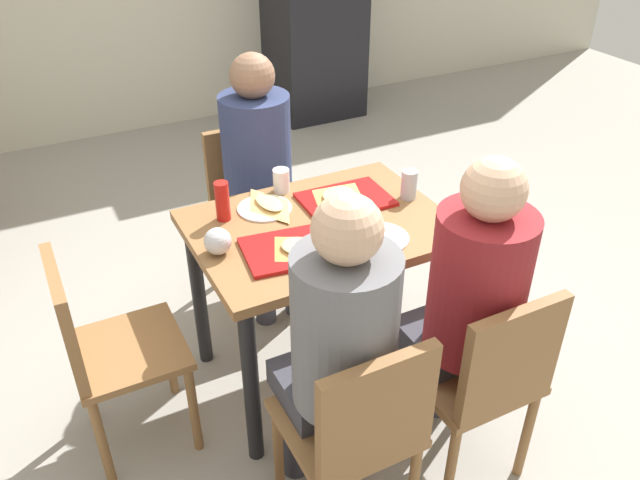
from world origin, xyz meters
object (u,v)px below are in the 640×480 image
object	(u,v)px
pizza_slice_a	(297,247)
soda_can	(409,184)
main_table	(320,250)
chair_near_right	(485,376)
person_far_side	(260,167)
paper_plate_near_edge	(380,238)
person_in_brown_jacket	(468,295)
pizza_slice_b	(338,196)
paper_plate_center	(265,208)
condiment_bottle	(222,201)
plastic_cup_b	(366,250)
foil_bundle	(218,241)
plastic_cup_a	(281,180)
pizza_slice_c	(269,204)
chair_near_left	(359,428)
chair_far_side	(252,200)
chair_left_end	(102,345)
person_in_red	(338,340)
tray_red_near	(294,249)
tray_red_far	(345,199)

from	to	relation	value
pizza_slice_a	soda_can	world-z (taller)	soda_can
main_table	soda_can	xyz separation A→B (m)	(0.42, 0.02, 0.18)
chair_near_right	person_far_side	xyz separation A→B (m)	(-0.25, 1.36, 0.25)
paper_plate_near_edge	soda_can	size ratio (longest dim) A/B	1.80
person_in_brown_jacket	pizza_slice_b	world-z (taller)	person_in_brown_jacket
paper_plate_center	condiment_bottle	size ratio (longest dim) A/B	1.38
chair_near_right	soda_can	xyz separation A→B (m)	(0.17, 0.77, 0.33)
plastic_cup_b	foil_bundle	xyz separation A→B (m)	(-0.44, 0.29, 0.00)
person_far_side	plastic_cup_a	bearing A→B (deg)	-94.74
pizza_slice_c	person_in_brown_jacket	bearing A→B (deg)	-65.32
person_in_brown_jacket	paper_plate_center	size ratio (longest dim) A/B	5.77
paper_plate_near_edge	main_table	bearing A→B (deg)	126.50
plastic_cup_a	person_far_side	bearing A→B (deg)	85.26
chair_near_right	plastic_cup_a	distance (m)	1.14
person_far_side	paper_plate_near_edge	bearing A→B (deg)	-79.60
main_table	chair_near_left	distance (m)	0.80
pizza_slice_a	plastic_cup_a	bearing A→B (deg)	72.71
chair_far_side	person_in_brown_jacket	distance (m)	1.40
chair_left_end	pizza_slice_c	distance (m)	0.83
chair_near_right	plastic_cup_b	size ratio (longest dim) A/B	8.60
person_in_brown_jacket	person_in_red	bearing A→B (deg)	180.00
chair_far_side	person_in_brown_jacket	bearing A→B (deg)	-79.67
tray_red_near	chair_near_left	bearing A→B (deg)	-96.82
person_far_side	paper_plate_center	xyz separation A→B (m)	(-0.15, -0.41, 0.03)
plastic_cup_b	foil_bundle	world-z (taller)	same
person_far_side	pizza_slice_c	xyz separation A→B (m)	(-0.13, -0.40, 0.04)
paper_plate_near_edge	condiment_bottle	distance (m)	0.62
plastic_cup_b	soda_can	distance (m)	0.51
chair_near_right	plastic_cup_a	world-z (taller)	plastic_cup_a
plastic_cup_a	soda_can	distance (m)	0.53
person_far_side	paper_plate_near_edge	distance (m)	0.82
person_in_red	foil_bundle	bearing A→B (deg)	106.36
chair_near_left	chair_left_end	size ratio (longest dim) A/B	1.00
person_in_brown_jacket	pizza_slice_c	xyz separation A→B (m)	(-0.37, 0.81, 0.04)
tray_red_near	paper_plate_center	distance (m)	0.33
paper_plate_near_edge	pizza_slice_b	bearing A→B (deg)	89.96
tray_red_near	plastic_cup_a	xyz separation A→B (m)	(0.15, 0.44, 0.04)
foil_bundle	condiment_bottle	bearing A→B (deg)	65.67
pizza_slice_c	condiment_bottle	size ratio (longest dim) A/B	1.54
chair_far_side	plastic_cup_a	distance (m)	0.54
chair_near_right	paper_plate_near_edge	size ratio (longest dim) A/B	3.91
pizza_slice_a	pizza_slice_c	world-z (taller)	pizza_slice_a
chair_far_side	condiment_bottle	world-z (taller)	condiment_bottle
chair_near_left	person_in_brown_jacket	size ratio (longest dim) A/B	0.68
paper_plate_center	plastic_cup_b	size ratio (longest dim) A/B	2.20
soda_can	foil_bundle	xyz separation A→B (m)	(-0.84, -0.04, -0.01)
chair_near_left	paper_plate_near_edge	world-z (taller)	chair_near_left
pizza_slice_b	plastic_cup_a	bearing A→B (deg)	133.05
person_far_side	pizza_slice_a	distance (m)	0.77
person_far_side	tray_red_far	bearing A→B (deg)	-70.86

